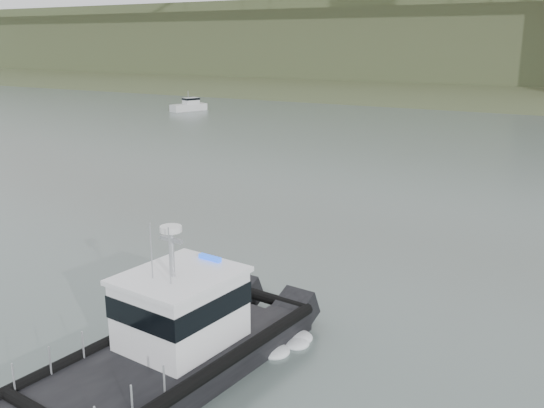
{
  "coord_description": "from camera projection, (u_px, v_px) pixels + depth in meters",
  "views": [
    {
      "loc": [
        13.62,
        -14.55,
        9.38
      ],
      "look_at": [
        0.62,
        7.81,
        2.4
      ],
      "focal_mm": 40.0,
      "sensor_mm": 36.0,
      "label": 1
    }
  ],
  "objects": [
    {
      "name": "motorboat",
      "position": [
        189.0,
        106.0,
        83.94
      ],
      "size": [
        3.32,
        5.38,
        2.81
      ],
      "rotation": [
        0.0,
        0.0,
        -0.34
      ],
      "color": "silver",
      "rests_on": "ground"
    },
    {
      "name": "patrol_boat",
      "position": [
        175.0,
        337.0,
        17.36
      ],
      "size": [
        4.36,
        9.85,
        4.65
      ],
      "rotation": [
        0.0,
        0.0,
        -0.09
      ],
      "color": "black",
      "rests_on": "ground"
    },
    {
      "name": "ground",
      "position": [
        145.0,
        318.0,
        21.19
      ],
      "size": [
        400.0,
        400.0,
        0.0
      ],
      "primitive_type": "plane",
      "color": "#505F5B",
      "rests_on": "ground"
    }
  ]
}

